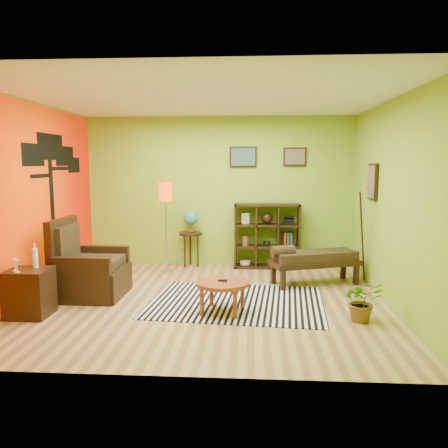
# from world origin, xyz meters

# --- Properties ---
(ground) EXTENTS (5.00, 5.00, 0.00)m
(ground) POSITION_xyz_m (0.00, 0.00, 0.00)
(ground) COLOR tan
(ground) RESTS_ON ground
(room_shell) EXTENTS (5.04, 4.54, 2.82)m
(room_shell) POSITION_xyz_m (-0.09, 0.01, 1.80)
(room_shell) COLOR #81B22A
(room_shell) RESTS_ON ground
(zebra_rug) EXTENTS (2.53, 1.97, 0.01)m
(zebra_rug) POSITION_xyz_m (0.41, -0.06, 0.01)
(zebra_rug) COLOR silver
(zebra_rug) RESTS_ON ground
(coffee_table) EXTENTS (0.69, 0.69, 0.44)m
(coffee_table) POSITION_xyz_m (0.25, -0.51, 0.36)
(coffee_table) COLOR brown
(coffee_table) RESTS_ON ground
(armchair) EXTENTS (0.96, 0.97, 1.14)m
(armchair) POSITION_xyz_m (-1.79, 0.12, 0.35)
(armchair) COLOR black
(armchair) RESTS_ON ground
(side_cabinet) EXTENTS (0.51, 0.47, 0.92)m
(side_cabinet) POSITION_xyz_m (-2.20, -0.77, 0.31)
(side_cabinet) COLOR black
(side_cabinet) RESTS_ON ground
(floor_lamp) EXTENTS (0.24, 0.24, 1.60)m
(floor_lamp) POSITION_xyz_m (-0.89, 1.56, 1.30)
(floor_lamp) COLOR silver
(floor_lamp) RESTS_ON ground
(globe_table) EXTENTS (0.44, 0.44, 1.06)m
(globe_table) POSITION_xyz_m (-0.52, 2.03, 0.80)
(globe_table) COLOR black
(globe_table) RESTS_ON ground
(cube_shelf) EXTENTS (1.20, 0.35, 1.20)m
(cube_shelf) POSITION_xyz_m (0.91, 2.03, 0.60)
(cube_shelf) COLOR black
(cube_shelf) RESTS_ON ground
(bench) EXTENTS (1.51, 0.93, 0.66)m
(bench) POSITION_xyz_m (1.59, 0.93, 0.42)
(bench) COLOR black
(bench) RESTS_ON ground
(potted_plant) EXTENTS (0.51, 0.56, 0.40)m
(potted_plant) POSITION_xyz_m (1.98, -0.69, 0.20)
(potted_plant) COLOR #26661E
(potted_plant) RESTS_ON ground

